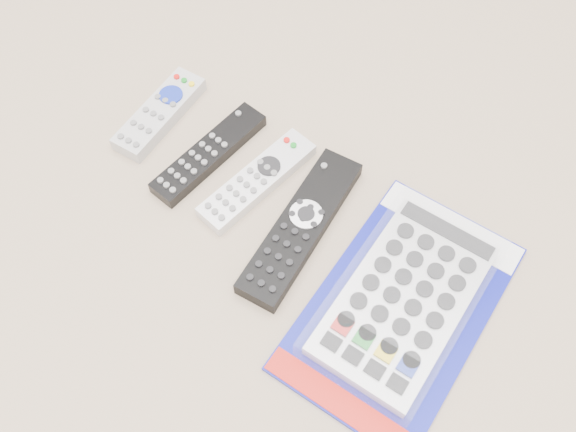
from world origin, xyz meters
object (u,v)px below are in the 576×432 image
Objects in this scene: remote_small_grey at (160,113)px; jumbo_remote_packaged at (405,299)px; remote_silver_dvd at (257,180)px; remote_slim_black at (209,154)px; remote_large_black at (301,227)px.

remote_small_grey is 0.52× the size of jumbo_remote_packaged.
remote_slim_black is at bearing -169.32° from remote_silver_dvd.
remote_slim_black is at bearing 172.60° from jumbo_remote_packaged.
jumbo_remote_packaged is (0.26, -0.04, 0.01)m from remote_silver_dvd.
jumbo_remote_packaged is at bearing -0.45° from remote_silver_dvd.
remote_slim_black is (0.10, -0.02, -0.00)m from remote_small_grey.
remote_slim_black is at bearing -11.78° from remote_small_grey.
remote_small_grey is 0.68× the size of remote_large_black.
remote_large_black reaches higher than remote_slim_black.
remote_large_black is at bearing -11.58° from remote_small_grey.
remote_silver_dvd is at bearing -7.27° from remote_small_grey.
remote_silver_dvd is (0.19, -0.01, -0.00)m from remote_small_grey.
remote_slim_black is 0.80× the size of remote_large_black.
remote_small_grey reaches higher than remote_silver_dvd.
remote_large_black is (0.09, -0.03, 0.00)m from remote_silver_dvd.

